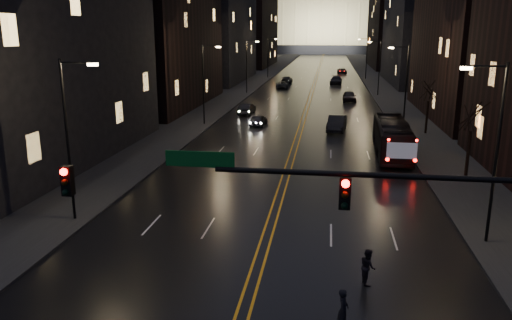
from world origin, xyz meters
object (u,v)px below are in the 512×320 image
at_px(bus, 392,138).
at_px(pedestrian_a, 343,310).
at_px(oncoming_car_a, 258,120).
at_px(receding_car_a, 337,123).
at_px(traffic_signal, 426,212).
at_px(pedestrian_b, 368,266).
at_px(oncoming_car_b, 247,109).

distance_m(bus, pedestrian_a, 27.40).
height_order(oncoming_car_a, receding_car_a, receding_car_a).
bearing_deg(traffic_signal, receding_car_a, 92.97).
bearing_deg(traffic_signal, pedestrian_b, 102.43).
height_order(receding_car_a, pedestrian_a, receding_car_a).
distance_m(oncoming_car_b, receding_car_a, 14.73).
height_order(traffic_signal, pedestrian_a, traffic_signal).
height_order(bus, receding_car_a, bus).
distance_m(oncoming_car_b, pedestrian_a, 47.92).
relative_size(traffic_signal, oncoming_car_a, 4.44).
distance_m(bus, oncoming_car_b, 25.24).
bearing_deg(oncoming_car_b, receding_car_a, 143.87).
relative_size(oncoming_car_a, pedestrian_b, 2.49).
bearing_deg(pedestrian_b, oncoming_car_a, 4.03).
bearing_deg(bus, traffic_signal, -93.42).
bearing_deg(oncoming_car_b, traffic_signal, 109.20).
height_order(oncoming_car_a, pedestrian_b, pedestrian_b).
bearing_deg(pedestrian_b, traffic_signal, -178.78).
relative_size(receding_car_a, pedestrian_a, 3.20).
height_order(traffic_signal, oncoming_car_a, traffic_signal).
relative_size(oncoming_car_a, receding_car_a, 0.78).
xyz_separation_m(oncoming_car_b, receding_car_a, (11.31, -9.44, 0.10)).
xyz_separation_m(oncoming_car_a, oncoming_car_b, (-2.56, 7.62, 0.06)).
bearing_deg(oncoming_car_b, pedestrian_b, 109.55).
bearing_deg(receding_car_a, bus, -60.03).
xyz_separation_m(traffic_signal, receding_car_a, (-2.01, 38.62, -4.28)).
bearing_deg(pedestrian_b, pedestrian_a, 151.46).
distance_m(traffic_signal, bus, 28.76).
bearing_deg(pedestrian_a, traffic_signal, -113.56).
relative_size(oncoming_car_a, pedestrian_a, 2.49).
bearing_deg(pedestrian_a, oncoming_car_a, 21.95).
xyz_separation_m(bus, oncoming_car_b, (-15.84, 19.64, -0.80)).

